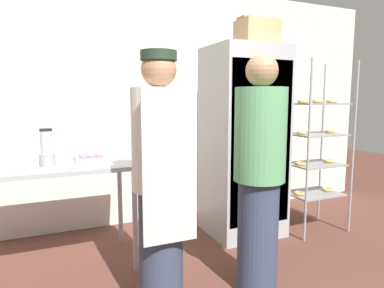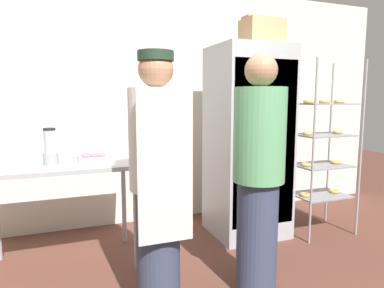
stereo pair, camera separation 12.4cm
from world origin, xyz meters
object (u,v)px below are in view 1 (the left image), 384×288
at_px(donut_box, 90,157).
at_px(blender_pitcher, 47,149).
at_px(refrigerator, 243,142).
at_px(baking_rack, 316,147).
at_px(person_customer, 259,174).
at_px(cardboard_storage_box, 257,33).
at_px(person_baker, 160,180).

distance_m(donut_box, blender_pitcher, 0.35).
distance_m(refrigerator, baking_rack, 0.80).
xyz_separation_m(donut_box, person_customer, (1.07, -0.95, -0.05)).
height_order(refrigerator, cardboard_storage_box, cardboard_storage_box).
xyz_separation_m(donut_box, blender_pitcher, (-0.34, -0.02, 0.09)).
relative_size(donut_box, cardboard_storage_box, 0.61).
height_order(refrigerator, person_baker, refrigerator).
xyz_separation_m(baking_rack, blender_pitcher, (-2.68, 0.15, 0.12)).
relative_size(refrigerator, donut_box, 8.08).
relative_size(refrigerator, baking_rack, 1.08).
height_order(cardboard_storage_box, person_customer, cardboard_storage_box).
height_order(refrigerator, person_customer, refrigerator).
height_order(donut_box, person_customer, person_customer).
bearing_deg(baking_rack, cardboard_storage_box, 161.63).
bearing_deg(blender_pitcher, baking_rack, -3.17).
xyz_separation_m(refrigerator, baking_rack, (0.76, -0.25, -0.07)).
bearing_deg(refrigerator, person_customer, -116.08).
bearing_deg(baking_rack, person_customer, -148.24).
distance_m(refrigerator, person_customer, 1.15).
bearing_deg(donut_box, baking_rack, -4.04).
bearing_deg(refrigerator, cardboard_storage_box, -17.28).
distance_m(donut_box, cardboard_storage_box, 2.05).
bearing_deg(person_baker, refrigerator, 37.86).
bearing_deg(cardboard_storage_box, baking_rack, -18.37).
bearing_deg(person_customer, donut_box, 138.46).
relative_size(baking_rack, blender_pitcher, 6.03).
xyz_separation_m(donut_box, cardboard_storage_box, (1.69, 0.05, 1.16)).
bearing_deg(cardboard_storage_box, person_baker, -145.59).
bearing_deg(blender_pitcher, refrigerator, 3.04).
height_order(refrigerator, donut_box, refrigerator).
height_order(donut_box, cardboard_storage_box, cardboard_storage_box).
distance_m(blender_pitcher, cardboard_storage_box, 2.30).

